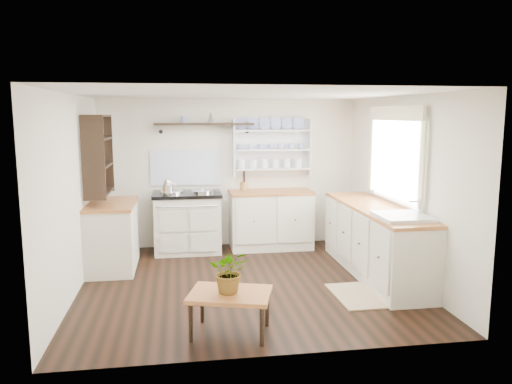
# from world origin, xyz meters

# --- Properties ---
(floor) EXTENTS (4.00, 3.80, 0.01)m
(floor) POSITION_xyz_m (0.00, 0.00, 0.00)
(floor) COLOR black
(floor) RESTS_ON ground
(wall_back) EXTENTS (4.00, 0.02, 2.30)m
(wall_back) POSITION_xyz_m (0.00, 1.90, 1.15)
(wall_back) COLOR silver
(wall_back) RESTS_ON ground
(wall_right) EXTENTS (0.02, 3.80, 2.30)m
(wall_right) POSITION_xyz_m (2.00, 0.00, 1.15)
(wall_right) COLOR silver
(wall_right) RESTS_ON ground
(wall_left) EXTENTS (0.02, 3.80, 2.30)m
(wall_left) POSITION_xyz_m (-2.00, 0.00, 1.15)
(wall_left) COLOR silver
(wall_left) RESTS_ON ground
(ceiling) EXTENTS (4.00, 3.80, 0.01)m
(ceiling) POSITION_xyz_m (0.00, 0.00, 2.30)
(ceiling) COLOR white
(ceiling) RESTS_ON wall_back
(window) EXTENTS (0.08, 1.55, 1.22)m
(window) POSITION_xyz_m (1.95, 0.15, 1.56)
(window) COLOR white
(window) RESTS_ON wall_right
(aga_cooker) EXTENTS (1.02, 0.71, 0.94)m
(aga_cooker) POSITION_xyz_m (-0.69, 1.57, 0.46)
(aga_cooker) COLOR beige
(aga_cooker) RESTS_ON floor
(back_cabinets) EXTENTS (1.27, 0.63, 0.90)m
(back_cabinets) POSITION_xyz_m (0.60, 1.60, 0.46)
(back_cabinets) COLOR white
(back_cabinets) RESTS_ON floor
(right_cabinets) EXTENTS (0.62, 2.43, 0.90)m
(right_cabinets) POSITION_xyz_m (1.70, 0.10, 0.46)
(right_cabinets) COLOR white
(right_cabinets) RESTS_ON floor
(belfast_sink) EXTENTS (0.55, 0.60, 0.45)m
(belfast_sink) POSITION_xyz_m (1.70, -0.65, 0.80)
(belfast_sink) COLOR white
(belfast_sink) RESTS_ON right_cabinets
(left_cabinets) EXTENTS (0.62, 1.13, 0.90)m
(left_cabinets) POSITION_xyz_m (-1.70, 0.90, 0.46)
(left_cabinets) COLOR white
(left_cabinets) RESTS_ON floor
(plate_rack) EXTENTS (1.20, 0.22, 0.90)m
(plate_rack) POSITION_xyz_m (0.65, 1.86, 1.56)
(plate_rack) COLOR white
(plate_rack) RESTS_ON wall_back
(high_shelf) EXTENTS (1.50, 0.29, 0.16)m
(high_shelf) POSITION_xyz_m (-0.40, 1.78, 1.91)
(high_shelf) COLOR black
(high_shelf) RESTS_ON wall_back
(left_shelving) EXTENTS (0.28, 0.80, 1.05)m
(left_shelving) POSITION_xyz_m (-1.84, 0.90, 1.55)
(left_shelving) COLOR black
(left_shelving) RESTS_ON wall_left
(kettle) EXTENTS (0.17, 0.17, 0.21)m
(kettle) POSITION_xyz_m (-0.97, 1.45, 1.03)
(kettle) COLOR silver
(kettle) RESTS_ON aga_cooker
(utensil_crock) EXTENTS (0.11, 0.11, 0.12)m
(utensil_crock) POSITION_xyz_m (0.18, 1.68, 0.97)
(utensil_crock) COLOR olive
(utensil_crock) RESTS_ON back_cabinets
(center_table) EXTENTS (0.87, 0.73, 0.41)m
(center_table) POSITION_xyz_m (-0.34, -1.40, 0.36)
(center_table) COLOR brown
(center_table) RESTS_ON floor
(potted_plant) EXTENTS (0.42, 0.37, 0.42)m
(potted_plant) POSITION_xyz_m (-0.34, -1.40, 0.62)
(potted_plant) COLOR #3F7233
(potted_plant) RESTS_ON center_table
(floor_rug) EXTENTS (0.57, 0.86, 0.02)m
(floor_rug) POSITION_xyz_m (1.22, -0.64, 0.01)
(floor_rug) COLOR #977658
(floor_rug) RESTS_ON floor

